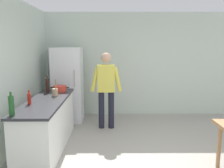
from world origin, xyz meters
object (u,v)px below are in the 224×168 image
(utensil_jar, at_px, (55,92))
(bottle_beer_brown, at_px, (47,86))
(bottle_wine_green, at_px, (11,105))
(refrigerator, at_px, (68,85))
(person, at_px, (106,85))
(cooking_pot, at_px, (60,88))
(bottle_sauce_red, at_px, (29,99))
(bottle_wine_dark, at_px, (47,85))

(utensil_jar, xyz_separation_m, bottle_beer_brown, (-0.29, 0.52, 0.03))
(bottle_wine_green, bearing_deg, refrigerator, 82.84)
(bottle_wine_green, bearing_deg, person, 57.63)
(person, distance_m, bottle_wine_green, 2.38)
(cooking_pot, bearing_deg, bottle_sauce_red, -103.74)
(cooking_pot, distance_m, bottle_wine_green, 1.77)
(person, height_order, bottle_wine_green, person)
(cooking_pot, height_order, bottle_sauce_red, bottle_sauce_red)
(refrigerator, relative_size, cooking_pot, 4.50)
(refrigerator, bearing_deg, utensil_jar, -90.93)
(refrigerator, xyz_separation_m, cooking_pot, (-0.03, -0.82, 0.06))
(utensil_jar, bearing_deg, refrigerator, 89.07)
(bottle_wine_dark, bearing_deg, person, 17.09)
(person, xyz_separation_m, utensil_jar, (-0.97, -0.71, 0.00))
(refrigerator, distance_m, person, 1.10)
(bottle_beer_brown, bearing_deg, person, 8.86)
(refrigerator, xyz_separation_m, bottle_beer_brown, (-0.31, -0.75, 0.11))
(refrigerator, relative_size, bottle_wine_green, 5.29)
(cooking_pot, xyz_separation_m, bottle_sauce_red, (-0.27, -1.10, 0.04))
(utensil_jar, distance_m, bottle_beer_brown, 0.59)
(refrigerator, relative_size, person, 1.06)
(bottle_sauce_red, height_order, bottle_wine_green, bottle_wine_green)
(person, relative_size, bottle_beer_brown, 6.54)
(cooking_pot, relative_size, bottle_wine_dark, 1.18)
(cooking_pot, relative_size, bottle_wine_green, 1.18)
(person, height_order, bottle_sauce_red, person)
(person, bearing_deg, bottle_wine_green, -122.37)
(person, xyz_separation_m, bottle_wine_green, (-1.27, -2.01, 0.07))
(utensil_jar, height_order, bottle_beer_brown, utensil_jar)
(person, height_order, bottle_beer_brown, person)
(bottle_sauce_red, height_order, bottle_wine_dark, bottle_wine_dark)
(refrigerator, relative_size, utensil_jar, 5.62)
(bottle_sauce_red, relative_size, bottle_wine_green, 0.71)
(utensil_jar, height_order, bottle_wine_green, bottle_wine_green)
(refrigerator, bearing_deg, person, -30.23)
(bottle_beer_brown, height_order, bottle_wine_dark, bottle_wine_dark)
(person, distance_m, bottle_sauce_red, 1.85)
(bottle_sauce_red, height_order, bottle_beer_brown, bottle_beer_brown)
(utensil_jar, bearing_deg, person, 36.24)
(person, bearing_deg, utensil_jar, -143.76)
(bottle_wine_green, distance_m, bottle_wine_dark, 1.64)
(utensil_jar, bearing_deg, bottle_beer_brown, 118.95)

